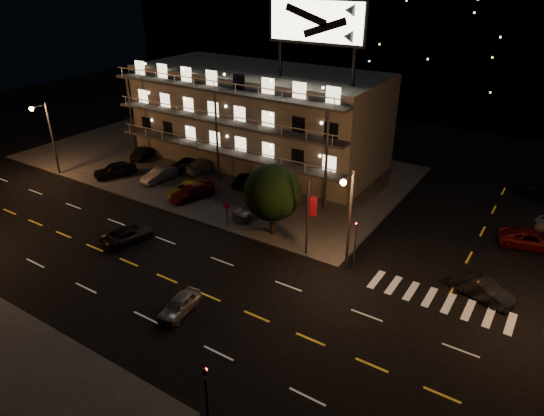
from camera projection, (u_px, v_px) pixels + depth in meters
The scene contains 26 objects.
ground at pixel (187, 287), 34.57m from camera, with size 140.00×140.00×0.00m, color black.
curb_nw at pixel (212, 163), 56.38m from camera, with size 44.00×24.00×0.15m, color #393937.
motel at pixel (259, 116), 54.99m from camera, with size 28.00×13.80×18.10m.
hill_backdrop at pixel (423, 25), 84.09m from camera, with size 120.00×25.00×24.00m.
streetlight_nw at pixel (48, 132), 50.94m from camera, with size 0.44×1.92×8.00m.
streetlight_nc at pixel (348, 212), 34.22m from camera, with size 0.44×1.92×8.00m.
signal_nw at pixel (355, 240), 35.46m from camera, with size 0.20×0.27×4.60m.
signal_sw at pixel (206, 394), 22.67m from camera, with size 0.20×0.27×4.60m.
banner_north at pixel (308, 217), 36.90m from camera, with size 0.83×0.16×6.40m.
stop_sign at pixel (226, 210), 41.72m from camera, with size 0.91×0.11×2.61m.
tree at pixel (272, 194), 39.66m from camera, with size 4.91×4.73×6.18m.
lot_car_0 at pixel (115, 169), 52.26m from camera, with size 1.81×4.50×1.53m, color black.
lot_car_1 at pixel (159, 175), 51.23m from camera, with size 1.42×4.08×1.35m, color gray.
lot_car_2 at pixel (186, 189), 47.93m from camera, with size 2.04×4.42×1.23m, color gold.
lot_car_3 at pixel (192, 191), 47.33m from camera, with size 1.90×4.68×1.36m, color #610D14.
lot_car_4 at pixel (253, 208), 44.04m from camera, with size 1.73×4.30×1.47m, color gray.
lot_car_5 at pixel (144, 152), 57.42m from camera, with size 1.42×4.06×1.34m, color black.
lot_car_6 at pixel (189, 163), 54.32m from camera, with size 2.12×4.59×1.28m, color black.
lot_car_7 at pixel (204, 165), 53.70m from camera, with size 1.98×4.86×1.41m, color gray.
lot_car_8 at pixel (244, 179), 50.19m from camera, with size 1.56×3.87×1.32m, color black.
lot_car_9 at pixel (285, 190), 47.54m from camera, with size 1.62×4.64×1.53m, color #610D14.
side_car_0 at pixel (482, 289), 33.19m from camera, with size 1.47×4.22×1.39m, color black.
side_car_1 at pixel (532, 239), 39.25m from camera, with size 2.40×5.21×1.45m, color #610D14.
side_car_3 at pixel (536, 192), 47.79m from camera, with size 1.47×3.66×1.25m, color black.
road_car_east at pixel (179, 305), 31.79m from camera, with size 1.44×3.57×1.22m, color gray.
road_car_west at pixel (128, 235), 40.11m from camera, with size 2.08×4.50×1.25m, color black.
Camera 1 is at (20.47, -20.63, 20.47)m, focal length 32.00 mm.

